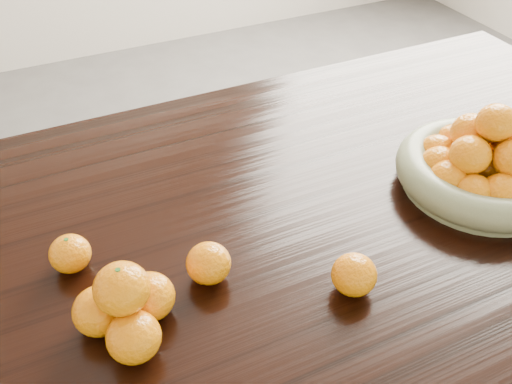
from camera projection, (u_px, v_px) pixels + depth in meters
name	position (u px, v px, depth m)	size (l,w,h in m)	color
dining_table	(268.00, 246.00, 1.17)	(2.00, 1.00, 0.75)	black
fruit_bowl	(484.00, 166.00, 1.14)	(0.35, 0.35, 0.19)	gray
orange_pyramid	(126.00, 308.00, 0.86)	(0.16, 0.15, 0.14)	orange
loose_orange_0	(70.00, 254.00, 0.98)	(0.07, 0.07, 0.07)	orange
loose_orange_1	(209.00, 263.00, 0.96)	(0.08, 0.08, 0.07)	orange
loose_orange_2	(354.00, 275.00, 0.94)	(0.08, 0.08, 0.07)	orange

